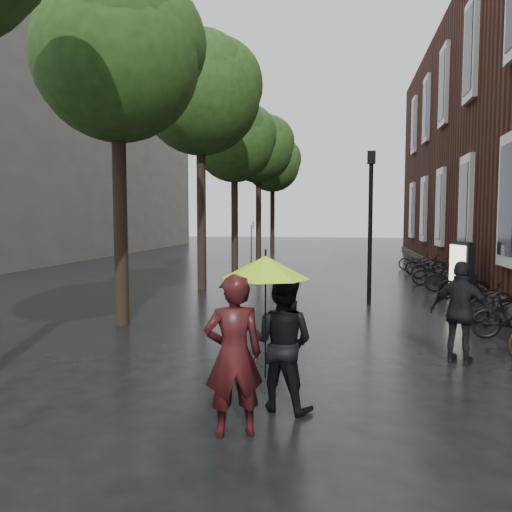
% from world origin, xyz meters
% --- Properties ---
extents(bg_building, '(16.00, 30.00, 14.00)m').
position_xyz_m(bg_building, '(-22.00, 28.00, 7.00)').
color(bg_building, '#47423D').
rests_on(bg_building, ground).
extents(street_trees, '(4.33, 34.03, 8.91)m').
position_xyz_m(street_trees, '(-3.99, 15.91, 6.34)').
color(street_trees, black).
rests_on(street_trees, ground).
extents(person_burgundy, '(0.81, 0.68, 1.89)m').
position_xyz_m(person_burgundy, '(-0.18, 1.61, 0.95)').
color(person_burgundy, black).
rests_on(person_burgundy, ground).
extents(person_black, '(1.02, 0.90, 1.78)m').
position_xyz_m(person_black, '(0.28, 2.50, 0.89)').
color(person_black, black).
rests_on(person_black, ground).
extents(lime_umbrella, '(1.09, 1.09, 1.61)m').
position_xyz_m(lime_umbrella, '(0.12, 2.06, 1.93)').
color(lime_umbrella, black).
rests_on(lime_umbrella, ground).
extents(pedestrian_walking, '(1.13, 0.87, 1.79)m').
position_xyz_m(pedestrian_walking, '(3.07, 5.11, 0.89)').
color(pedestrian_walking, black).
rests_on(pedestrian_walking, ground).
extents(parked_bicycles, '(2.17, 16.24, 0.99)m').
position_xyz_m(parked_bicycles, '(4.61, 13.53, 0.46)').
color(parked_bicycles, black).
rests_on(parked_bicycles, ground).
extents(ad_lightbox, '(0.27, 1.17, 1.76)m').
position_xyz_m(ad_lightbox, '(4.77, 12.92, 0.89)').
color(ad_lightbox, black).
rests_on(ad_lightbox, ground).
extents(lamp_post, '(0.23, 0.23, 4.44)m').
position_xyz_m(lamp_post, '(1.79, 10.95, 2.69)').
color(lamp_post, black).
rests_on(lamp_post, ground).
extents(cycle_sign, '(0.13, 0.44, 2.40)m').
position_xyz_m(cycle_sign, '(-3.17, 18.75, 1.59)').
color(cycle_sign, '#262628').
rests_on(cycle_sign, ground).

